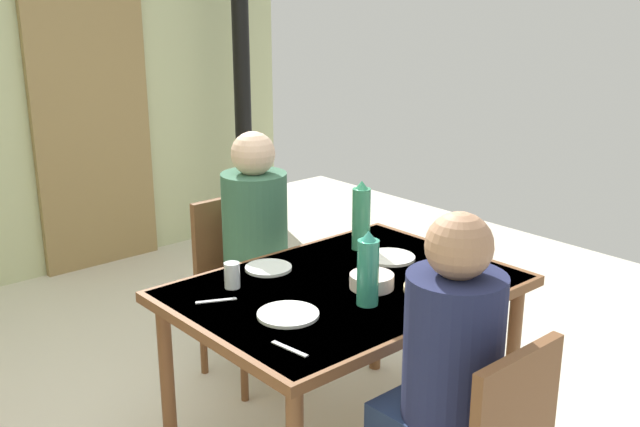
% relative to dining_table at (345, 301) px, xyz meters
% --- Properties ---
extents(door_wooden, '(0.80, 0.05, 2.00)m').
position_rel_dining_table_xyz_m(door_wooden, '(0.23, 2.68, 0.34)').
color(door_wooden, olive).
rests_on(door_wooden, ground_plane).
extents(stove_pipe_column, '(0.12, 0.12, 2.52)m').
position_rel_dining_table_xyz_m(stove_pipe_column, '(1.25, 2.41, 0.60)').
color(stove_pipe_column, black).
rests_on(stove_pipe_column, ground_plane).
extents(dining_table, '(1.30, 0.93, 0.73)m').
position_rel_dining_table_xyz_m(dining_table, '(0.00, 0.00, 0.00)').
color(dining_table, brown).
rests_on(dining_table, ground_plane).
extents(chair_far_diner, '(0.40, 0.40, 0.87)m').
position_rel_dining_table_xyz_m(chair_far_diner, '(0.08, 0.82, -0.16)').
color(chair_far_diner, brown).
rests_on(chair_far_diner, ground_plane).
extents(person_near_diner, '(0.30, 0.37, 0.77)m').
position_rel_dining_table_xyz_m(person_near_diner, '(-0.21, -0.68, 0.12)').
color(person_near_diner, '#1D2C4D').
rests_on(person_near_diner, ground_plane).
extents(person_far_diner, '(0.30, 0.37, 0.77)m').
position_rel_dining_table_xyz_m(person_far_diner, '(0.08, 0.68, 0.12)').
color(person_far_diner, '#3E6F51').
rests_on(person_far_diner, ground_plane).
extents(water_bottle_green_near, '(0.08, 0.08, 0.31)m').
position_rel_dining_table_xyz_m(water_bottle_green_near, '(0.33, 0.25, 0.22)').
color(water_bottle_green_near, '#388C63').
rests_on(water_bottle_green_near, dining_table).
extents(water_bottle_green_far, '(0.08, 0.08, 0.28)m').
position_rel_dining_table_xyz_m(water_bottle_green_far, '(-0.07, -0.19, 0.20)').
color(water_bottle_green_far, '#318F72').
rests_on(water_bottle_green_far, dining_table).
extents(serving_bowl_center, '(0.17, 0.17, 0.05)m').
position_rel_dining_table_xyz_m(serving_bowl_center, '(0.05, -0.09, 0.10)').
color(serving_bowl_center, '#F1D7CA').
rests_on(serving_bowl_center, dining_table).
extents(dinner_plate_near_left, '(0.21, 0.21, 0.01)m').
position_rel_dining_table_xyz_m(dinner_plate_near_left, '(0.33, 0.08, 0.08)').
color(dinner_plate_near_left, white).
rests_on(dinner_plate_near_left, dining_table).
extents(dinner_plate_near_right, '(0.19, 0.19, 0.01)m').
position_rel_dining_table_xyz_m(dinner_plate_near_right, '(-0.13, 0.32, 0.08)').
color(dinner_plate_near_right, white).
rests_on(dinner_plate_near_right, dining_table).
extents(dinner_plate_far_center, '(0.22, 0.22, 0.01)m').
position_rel_dining_table_xyz_m(dinner_plate_far_center, '(-0.35, -0.08, 0.08)').
color(dinner_plate_far_center, white).
rests_on(dinner_plate_far_center, dining_table).
extents(drinking_glass_by_near_diner, '(0.06, 0.06, 0.10)m').
position_rel_dining_table_xyz_m(drinking_glass_by_near_diner, '(-0.35, 0.26, 0.12)').
color(drinking_glass_by_near_diner, silver).
rests_on(drinking_glass_by_near_diner, dining_table).
extents(bread_plate_sliced, '(0.19, 0.19, 0.02)m').
position_rel_dining_table_xyz_m(bread_plate_sliced, '(0.19, -0.26, 0.08)').
color(bread_plate_sliced, '#DBB77A').
rests_on(bread_plate_sliced, dining_table).
extents(cutlery_knife_near, '(0.10, 0.13, 0.00)m').
position_rel_dining_table_xyz_m(cutlery_knife_near, '(0.39, -0.32, 0.07)').
color(cutlery_knife_near, silver).
rests_on(cutlery_knife_near, dining_table).
extents(cutlery_fork_near, '(0.03, 0.15, 0.00)m').
position_rel_dining_table_xyz_m(cutlery_fork_near, '(-0.51, -0.28, 0.07)').
color(cutlery_fork_near, silver).
rests_on(cutlery_fork_near, dining_table).
extents(cutlery_knife_far, '(0.14, 0.08, 0.00)m').
position_rel_dining_table_xyz_m(cutlery_knife_far, '(-0.47, 0.19, 0.07)').
color(cutlery_knife_far, silver).
rests_on(cutlery_knife_far, dining_table).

